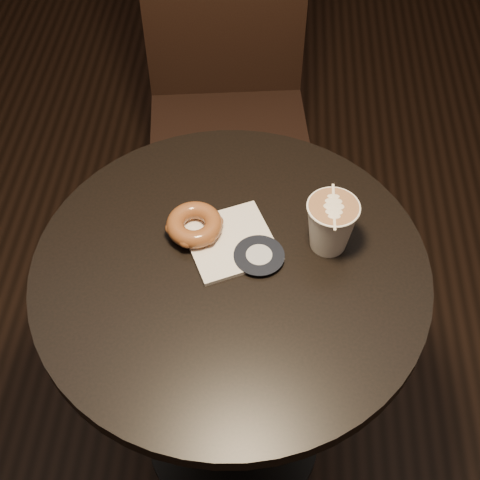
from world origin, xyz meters
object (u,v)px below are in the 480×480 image
Objects in this scene: doughnut at (194,225)px; cafe_table at (232,325)px; chair at (227,81)px; pastry_bag at (230,242)px; latte_cup at (331,226)px.

cafe_table is at bearing -45.11° from doughnut.
doughnut is at bearing -97.61° from chair.
pastry_bag reaches higher than cafe_table.
pastry_bag is 0.07m from doughnut.
pastry_bag is at bearing -16.09° from doughnut.
latte_cup is at bearing -2.57° from doughnut.
cafe_table is 5.08× the size of pastry_bag.
chair is 10.37× the size of doughnut.
cafe_table is 0.72m from chair.
doughnut is (-0.01, -0.65, 0.19)m from chair.
chair is at bearing 89.12° from doughnut.
latte_cup is (0.17, 0.06, 0.25)m from cafe_table.
chair is at bearing 94.68° from cafe_table.
doughnut reaches higher than cafe_table.
doughnut reaches higher than pastry_bag.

